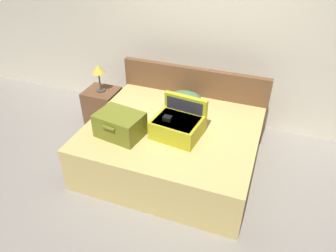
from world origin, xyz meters
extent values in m
plane|color=gray|center=(0.00, 0.00, 0.00)|extent=(12.00, 12.00, 0.00)
cube|color=beige|center=(0.00, 1.65, 1.30)|extent=(8.00, 0.10, 2.60)
cube|color=tan|center=(0.00, 0.40, 0.27)|extent=(1.88, 1.58, 0.54)
cube|color=brown|center=(0.00, 1.23, 0.45)|extent=(1.92, 0.08, 0.91)
cube|color=gold|center=(0.10, 0.27, 0.64)|extent=(0.53, 0.43, 0.21)
cube|color=#28282D|center=(0.10, 0.27, 0.67)|extent=(0.47, 0.38, 0.14)
cube|color=black|center=(0.01, 0.24, 0.77)|extent=(0.09, 0.07, 0.05)
cube|color=gold|center=(0.13, 0.49, 0.73)|extent=(0.49, 0.11, 0.38)
cube|color=#28282D|center=(0.12, 0.45, 0.73)|extent=(0.41, 0.06, 0.32)
cube|color=olive|center=(-0.47, 0.08, 0.64)|extent=(0.52, 0.41, 0.20)
cube|color=#28282D|center=(-0.47, 0.08, 0.67)|extent=(0.46, 0.36, 0.14)
cube|color=#B21E19|center=(-0.56, 0.06, 0.76)|extent=(0.11, 0.12, 0.05)
cube|color=#1E33A5|center=(-0.39, 0.11, 0.75)|extent=(0.15, 0.14, 0.04)
cube|color=olive|center=(-0.47, 0.08, 0.77)|extent=(0.52, 0.41, 0.06)
cube|color=olive|center=(-0.50, -0.10, 0.74)|extent=(0.15, 0.05, 0.02)
ellipsoid|color=#4C724C|center=(-0.03, 0.95, 0.62)|extent=(0.45, 0.33, 0.16)
cube|color=brown|center=(-1.22, 0.94, 0.25)|extent=(0.44, 0.40, 0.51)
cylinder|color=#3F3833|center=(-1.22, 0.94, 0.51)|extent=(0.12, 0.12, 0.01)
cylinder|color=#4C443D|center=(-1.22, 0.94, 0.65)|extent=(0.02, 0.02, 0.25)
cone|color=gold|center=(-1.22, 0.94, 0.83)|extent=(0.18, 0.18, 0.11)
camera|label=1|loc=(0.97, -2.32, 2.55)|focal=33.89mm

